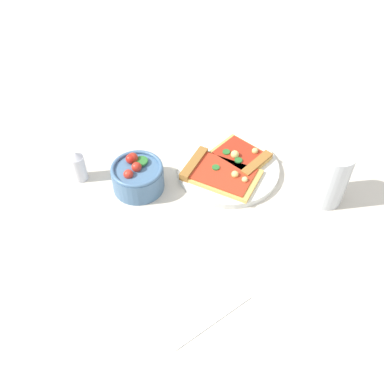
{
  "coord_description": "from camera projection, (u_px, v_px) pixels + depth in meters",
  "views": [
    {
      "loc": [
        -0.61,
        0.26,
        0.66
      ],
      "look_at": [
        -0.06,
        0.11,
        0.03
      ],
      "focal_mm": 39.67,
      "sensor_mm": 36.0,
      "label": 1
    }
  ],
  "objects": [
    {
      "name": "soda_glass",
      "position": [
        330.0,
        178.0,
        0.84
      ],
      "size": [
        0.07,
        0.07,
        0.12
      ],
      "color": "silver",
      "rests_on": "ground_plane"
    },
    {
      "name": "plate",
      "position": [
        228.0,
        168.0,
        0.93
      ],
      "size": [
        0.22,
        0.22,
        0.01
      ],
      "primitive_type": "cylinder",
      "color": "silver",
      "rests_on": "ground_plane"
    },
    {
      "name": "ground_plane",
      "position": [
        232.0,
        173.0,
        0.93
      ],
      "size": [
        2.4,
        2.4,
        0.0
      ],
      "primitive_type": "plane",
      "color": "beige",
      "rests_on": "ground"
    },
    {
      "name": "pepper_shaker",
      "position": [
        78.0,
        166.0,
        0.9
      ],
      "size": [
        0.03,
        0.03,
        0.07
      ],
      "color": "silver",
      "rests_on": "ground_plane"
    },
    {
      "name": "pizza_slice_near",
      "position": [
        217.0,
        173.0,
        0.91
      ],
      "size": [
        0.18,
        0.18,
        0.02
      ],
      "color": "#E5B256",
      "rests_on": "plate"
    },
    {
      "name": "pizza_slice_far",
      "position": [
        243.0,
        157.0,
        0.94
      ],
      "size": [
        0.14,
        0.14,
        0.02
      ],
      "color": "#E5B256",
      "rests_on": "plate"
    },
    {
      "name": "salad_bowl",
      "position": [
        138.0,
        176.0,
        0.88
      ],
      "size": [
        0.11,
        0.11,
        0.07
      ],
      "color": "#4C7299",
      "rests_on": "ground_plane"
    },
    {
      "name": "paper_napkin",
      "position": [
        193.0,
        295.0,
        0.73
      ],
      "size": [
        0.17,
        0.19,
        0.0
      ],
      "primitive_type": "cube",
      "rotation": [
        0.0,
        0.0,
        0.35
      ],
      "color": "white",
      "rests_on": "ground_plane"
    }
  ]
}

